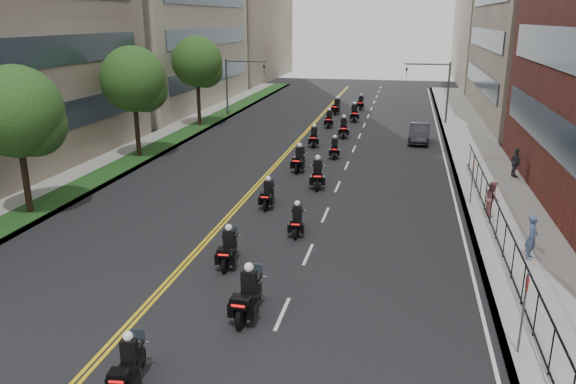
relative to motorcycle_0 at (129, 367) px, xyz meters
name	(u,v)px	position (x,y,z in m)	size (l,w,h in m)	color
sidewalk_right	(485,171)	(11.92, 24.61, -0.55)	(4.00, 90.00, 0.15)	gray
sidewalk_left	(135,154)	(-12.08, 24.61, -0.55)	(4.00, 90.00, 0.15)	gray
grass_strip	(146,153)	(-11.28, 24.61, -0.46)	(2.00, 90.00, 0.04)	#163D17
iron_fence	(501,231)	(10.92, 11.61, 0.27)	(0.05, 28.00, 1.50)	black
street_trees	(93,95)	(-11.12, 18.21, 4.50)	(4.40, 38.40, 7.98)	#311E15
traffic_signal_right	(438,84)	(9.46, 41.61, 3.07)	(4.09, 0.20, 5.60)	#3F3F44
traffic_signal_left	(236,79)	(-9.62, 41.61, 3.07)	(4.09, 0.20, 5.60)	#3F3F44
motorcycle_0	(129,367)	(0.00, 0.00, 0.00)	(0.65, 2.16, 1.59)	black
motorcycle_1	(248,296)	(2.07, 4.22, 0.10)	(0.58, 2.51, 1.85)	black
motorcycle_2	(228,249)	(0.22, 7.94, 0.03)	(0.63, 2.27, 1.68)	black
motorcycle_3	(297,221)	(2.22, 11.80, -0.02)	(0.60, 2.10, 1.55)	black
motorcycle_4	(268,195)	(0.03, 15.25, 0.01)	(0.53, 2.19, 1.61)	black
motorcycle_5	(317,175)	(1.98, 19.27, 0.11)	(0.78, 2.54, 1.88)	black
motorcycle_6	(299,160)	(0.28, 22.60, 0.08)	(0.56, 2.45, 1.81)	black
motorcycle_7	(334,149)	(2.03, 26.62, 0.00)	(0.62, 2.17, 1.60)	black
motorcycle_8	(314,138)	(0.04, 29.92, 0.05)	(0.66, 2.32, 1.71)	black
motorcycle_9	(344,128)	(1.87, 33.79, 0.10)	(0.73, 2.50, 1.85)	black
motorcycle_10	(329,120)	(0.10, 37.92, 0.05)	(0.58, 2.35, 1.73)	black
motorcycle_11	(354,114)	(2.02, 41.40, 0.11)	(0.76, 2.53, 1.87)	black
motorcycle_12	(337,107)	(-0.13, 45.16, 0.09)	(0.65, 2.46, 1.82)	black
motorcycle_13	(361,103)	(2.02, 48.85, 0.03)	(0.52, 2.27, 1.67)	black
parked_sedan	(419,133)	(7.92, 33.10, 0.10)	(1.54, 4.42, 1.46)	black
pedestrian_a	(532,237)	(11.96, 10.72, 0.43)	(0.67, 0.44, 1.83)	#455B7F
pedestrian_b	(492,198)	(11.12, 15.87, 0.37)	(0.82, 0.64, 1.70)	#975255
pedestrian_c	(515,163)	(13.42, 23.37, 0.41)	(1.05, 0.44, 1.78)	#43424A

